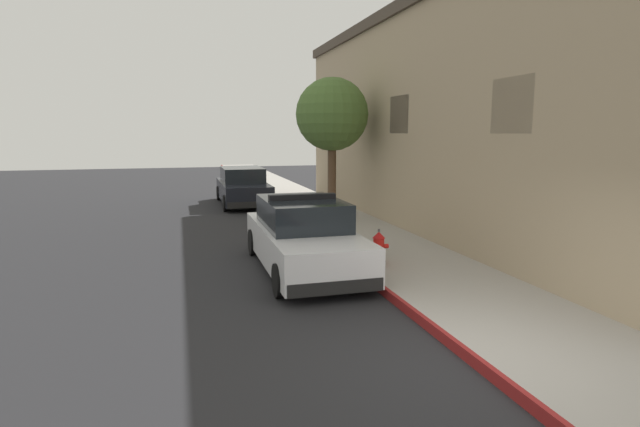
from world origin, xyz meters
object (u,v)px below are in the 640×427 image
(parked_car_silver_ahead, at_px, (243,187))
(street_tree, at_px, (332,115))
(fire_hydrant, at_px, (379,247))
(police_cruiser, at_px, (303,237))

(parked_car_silver_ahead, xyz_separation_m, street_tree, (2.36, -5.15, 2.83))
(parked_car_silver_ahead, relative_size, fire_hydrant, 6.37)
(police_cruiser, height_order, fire_hydrant, police_cruiser)
(parked_car_silver_ahead, height_order, fire_hydrant, parked_car_silver_ahead)
(police_cruiser, height_order, street_tree, street_tree)
(fire_hydrant, relative_size, street_tree, 0.16)
(parked_car_silver_ahead, relative_size, street_tree, 1.05)
(police_cruiser, xyz_separation_m, fire_hydrant, (1.58, -0.51, -0.23))
(parked_car_silver_ahead, height_order, street_tree, street_tree)
(police_cruiser, height_order, parked_car_silver_ahead, police_cruiser)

